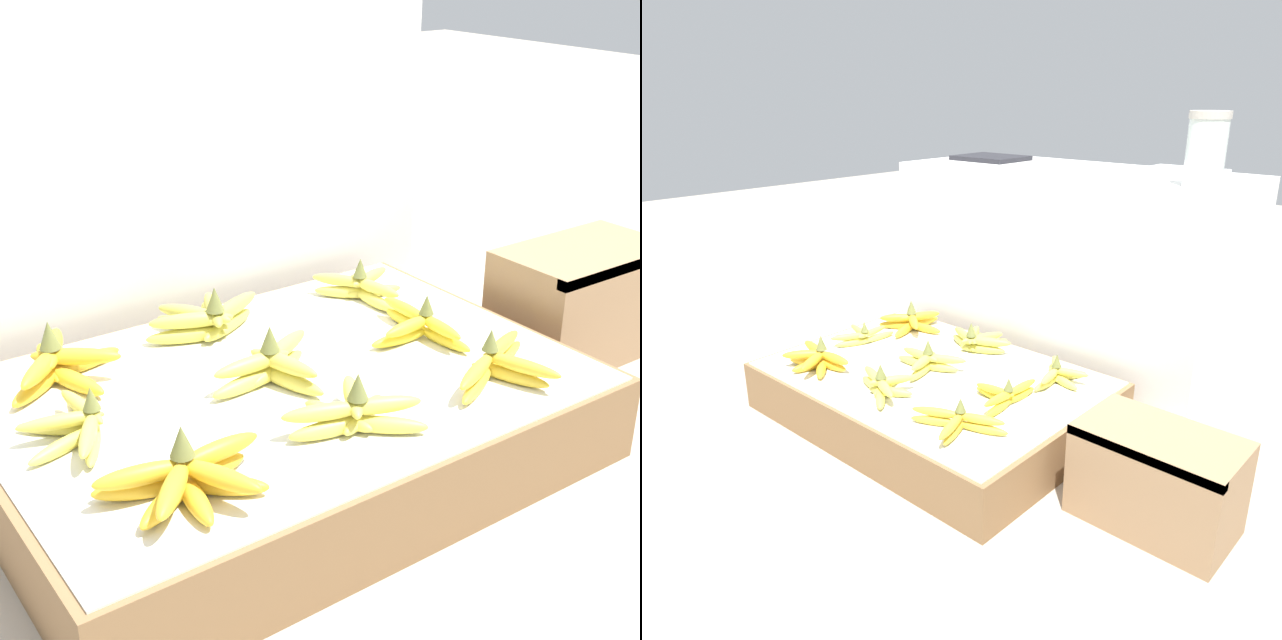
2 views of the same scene
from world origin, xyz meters
TOP-DOWN VIEW (x-y plane):
  - ground_plane at (0.00, 0.00)m, footprint 10.00×10.00m
  - display_platform at (0.00, 0.00)m, footprint 1.03×0.72m
  - back_vendor_table at (0.04, 0.69)m, footprint 1.24×0.54m
  - wooden_crate at (0.76, -0.02)m, footprint 0.37×0.22m
  - banana_bunch_front_left at (-0.30, -0.22)m, footprint 0.25×0.18m
  - banana_bunch_front_midleft at (-0.00, -0.20)m, footprint 0.22×0.19m
  - banana_bunch_front_midright at (0.30, -0.21)m, footprint 0.26×0.18m
  - banana_bunch_middle_left at (-0.36, 0.02)m, footprint 0.14×0.23m
  - banana_bunch_middle_midleft at (-0.02, -0.00)m, footprint 0.24×0.19m
  - banana_bunch_middle_midright at (0.30, -0.01)m, footprint 0.15×0.24m
  - banana_bunch_back_left at (-0.32, 0.22)m, footprint 0.24×0.25m
  - banana_bunch_back_midleft at (-0.02, 0.24)m, footprint 0.26×0.18m
  - banana_bunch_back_midright at (0.33, 0.21)m, footprint 0.17×0.21m
  - glass_jar at (0.56, 0.55)m, footprint 0.11×0.11m
  - foam_tray_white at (0.40, 0.79)m, footprint 0.25×0.21m
  - foam_tray_dark at (-0.36, 0.72)m, footprint 0.26×0.21m

SIDE VIEW (x-z plane):
  - ground_plane at x=0.00m, z-range 0.00..0.00m
  - display_platform at x=0.00m, z-range 0.00..0.16m
  - wooden_crate at x=0.76m, z-range 0.00..0.25m
  - banana_bunch_middle_left at x=-0.36m, z-range 0.14..0.23m
  - banana_bunch_back_midright at x=0.33m, z-range 0.14..0.23m
  - banana_bunch_middle_midright at x=0.30m, z-range 0.14..0.23m
  - banana_bunch_front_midright at x=0.30m, z-range 0.14..0.23m
  - banana_bunch_front_midleft at x=0.00m, z-range 0.14..0.24m
  - banana_bunch_front_left at x=-0.30m, z-range 0.14..0.24m
  - banana_bunch_back_left at x=-0.32m, z-range 0.14..0.25m
  - banana_bunch_back_midleft at x=-0.02m, z-range 0.14..0.24m
  - banana_bunch_middle_midleft at x=-0.02m, z-range 0.14..0.24m
  - back_vendor_table at x=0.04m, z-range 0.00..0.73m
  - foam_tray_white at x=0.40m, z-range 0.73..0.75m
  - foam_tray_dark at x=-0.36m, z-range 0.73..0.75m
  - glass_jar at x=0.56m, z-range 0.73..0.94m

